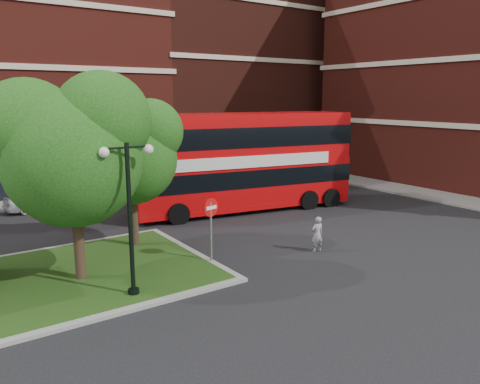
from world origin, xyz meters
TOP-DOWN VIEW (x-y plane):
  - ground at (0.00, 0.00)m, footprint 120.00×120.00m
  - pavement_far at (0.00, 16.50)m, footprint 44.00×3.00m
  - pavement_side at (16.50, 2.00)m, footprint 3.00×28.00m
  - terrace_far_right at (14.00, 24.00)m, footprint 18.00×12.00m
  - traffic_island at (-8.00, 3.00)m, footprint 12.60×7.60m
  - tree_island_west at (-6.60, 2.58)m, footprint 5.40×4.71m
  - tree_island_east at (-3.58, 5.06)m, footprint 4.46×3.90m
  - lamp_island at (-5.50, 0.20)m, footprint 1.72×0.36m
  - lamp_far_left at (2.00, 14.50)m, footprint 1.72×0.36m
  - lamp_far_right at (10.00, 14.50)m, footprint 1.72×0.36m
  - bus at (4.23, 7.98)m, footprint 12.84×4.98m
  - woman at (2.58, 0.22)m, footprint 0.59×0.43m
  - car_silver at (-5.33, 14.50)m, footprint 3.89×1.90m
  - car_white at (6.99, 16.00)m, footprint 4.74×2.00m
  - no_entry_sign at (-1.80, 1.50)m, footprint 0.71×0.20m

SIDE VIEW (x-z plane):
  - ground at x=0.00m, z-range 0.00..0.00m
  - pavement_far at x=0.00m, z-range 0.00..0.12m
  - pavement_side at x=16.50m, z-range 0.00..0.12m
  - traffic_island at x=-8.00m, z-range -0.01..0.14m
  - car_silver at x=-5.33m, z-range 0.00..1.28m
  - woman at x=2.58m, z-range 0.00..1.49m
  - car_white at x=6.99m, z-range 0.00..1.52m
  - no_entry_sign at x=-1.80m, z-range 0.55..3.13m
  - lamp_island at x=-5.50m, z-range 0.33..5.33m
  - lamp_far_left at x=2.00m, z-range 0.33..5.33m
  - lamp_far_right at x=10.00m, z-range 0.33..5.33m
  - bus at x=4.23m, z-range 0.75..5.53m
  - tree_island_east at x=-3.58m, z-range 1.10..7.39m
  - tree_island_west at x=-6.60m, z-range 1.19..8.40m
  - terrace_far_right at x=14.00m, z-range 0.00..16.00m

